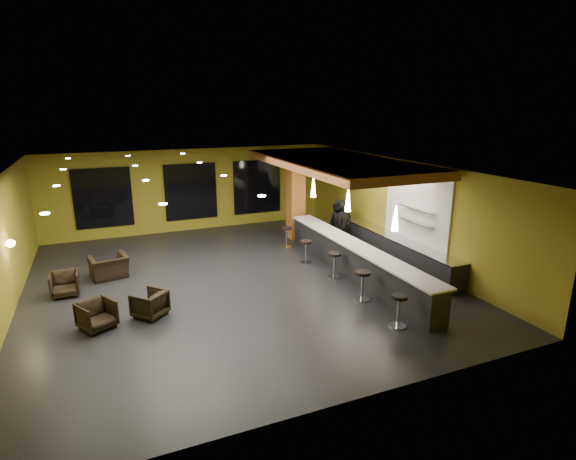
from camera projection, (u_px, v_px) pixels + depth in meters
name	position (u px, v px, depth m)	size (l,w,h in m)	color
floor	(235.00, 282.00, 13.97)	(12.00, 13.00, 0.10)	black
ceiling	(231.00, 167.00, 13.00)	(12.00, 13.00, 0.10)	black
wall_back	(190.00, 190.00, 19.29)	(12.00, 0.10, 3.50)	olive
wall_front	(341.00, 319.00, 7.68)	(12.00, 0.10, 3.50)	olive
wall_left	(0.00, 252.00, 11.21)	(0.10, 13.00, 3.50)	olive
wall_right	(400.00, 209.00, 15.76)	(0.10, 13.00, 3.50)	olive
wood_soffit	(336.00, 163.00, 15.44)	(3.60, 8.00, 0.28)	#A75C30
window_left	(103.00, 198.00, 17.89)	(2.20, 0.06, 2.40)	black
window_center	(191.00, 192.00, 19.21)	(2.20, 0.06, 2.40)	black
window_right	(257.00, 187.00, 20.34)	(2.20, 0.06, 2.40)	black
tile_backsplash	(416.00, 208.00, 14.78)	(0.06, 3.20, 2.40)	white
bar_counter	(354.00, 260.00, 14.31)	(0.60, 8.00, 1.00)	black
bar_top	(355.00, 245.00, 14.17)	(0.78, 8.10, 0.05)	silver
prep_counter	(396.00, 250.00, 15.53)	(0.70, 6.00, 0.86)	black
prep_top	(397.00, 238.00, 15.40)	(0.72, 6.00, 0.03)	silver
wall_shelf_lower	(416.00, 222.00, 14.65)	(0.30, 1.50, 0.03)	silver
wall_shelf_upper	(417.00, 208.00, 14.53)	(0.30, 1.50, 0.03)	silver
column	(296.00, 196.00, 18.05)	(0.60, 0.60, 3.50)	#9E5A23
wall_sconce	(10.00, 243.00, 11.70)	(0.22, 0.22, 0.22)	#FFE5B2
pendant_0	(395.00, 218.00, 12.04)	(0.20, 0.20, 0.70)	white
pendant_1	(348.00, 201.00, 14.26)	(0.20, 0.20, 0.70)	white
pendant_2	(313.00, 188.00, 16.47)	(0.20, 0.20, 0.70)	white
staff_a	(344.00, 226.00, 16.90)	(0.65, 0.43, 1.79)	black
staff_b	(337.00, 223.00, 17.82)	(0.75, 0.58, 1.53)	black
staff_c	(339.00, 222.00, 17.50)	(0.86, 0.56, 1.77)	black
armchair_a	(97.00, 315.00, 10.92)	(0.75, 0.77, 0.70)	black
armchair_b	(150.00, 304.00, 11.56)	(0.73, 0.75, 0.68)	black
armchair_c	(65.00, 284.00, 12.82)	(0.75, 0.77, 0.70)	black
armchair_d	(109.00, 267.00, 14.15)	(1.10, 0.97, 0.72)	black
bar_stool_0	(399.00, 306.00, 10.96)	(0.43, 0.43, 0.84)	silver
bar_stool_1	(362.00, 282.00, 12.45)	(0.43, 0.43, 0.85)	silver
bar_stool_2	(334.00, 262.00, 14.09)	(0.42, 0.42, 0.82)	silver
bar_stool_3	(306.00, 249.00, 15.42)	(0.40, 0.40, 0.80)	silver
bar_stool_4	(287.00, 234.00, 17.11)	(0.41, 0.41, 0.81)	silver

